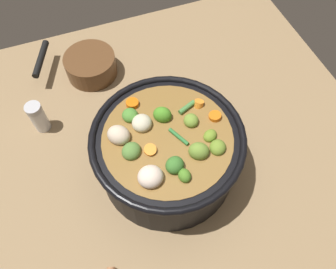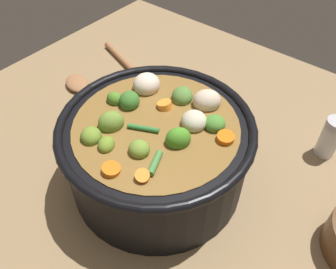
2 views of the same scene
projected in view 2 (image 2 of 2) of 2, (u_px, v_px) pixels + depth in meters
ground_plane at (158, 178)px, 0.67m from camera, size 1.10×1.10×0.00m
cooking_pot at (157, 151)px, 0.61m from camera, size 0.33×0.33×0.17m
wooden_spoon at (103, 74)px, 0.89m from camera, size 0.24×0.22×0.02m
salt_shaker at (330, 138)px, 0.68m from camera, size 0.04×0.04×0.09m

